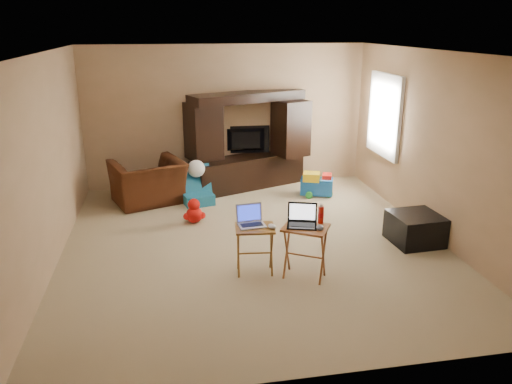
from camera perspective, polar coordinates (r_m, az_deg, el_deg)
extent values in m
plane|color=#C2B186|center=(6.79, -0.30, -5.88)|extent=(5.50, 5.50, 0.00)
plane|color=silver|center=(6.19, -0.34, 15.70)|extent=(5.50, 5.50, 0.00)
plane|color=tan|center=(9.04, -3.39, 8.62)|extent=(5.00, 0.00, 5.00)
plane|color=tan|center=(3.84, 6.86, -5.62)|extent=(5.00, 0.00, 5.00)
plane|color=tan|center=(6.44, -22.82, 3.08)|extent=(0.00, 5.50, 5.50)
plane|color=tan|center=(7.23, 19.68, 5.02)|extent=(0.00, 5.50, 5.50)
plane|color=white|center=(8.54, 14.59, 8.49)|extent=(0.00, 1.20, 1.20)
cube|color=white|center=(8.53, 14.46, 8.49)|extent=(0.06, 1.14, 1.34)
cube|color=black|center=(8.88, -0.94, 5.86)|extent=(2.14, 1.24, 1.71)
imported|color=black|center=(9.08, -1.15, 5.93)|extent=(0.87, 0.18, 0.50)
imported|color=#45210E|center=(8.38, -12.22, 1.10)|extent=(1.35, 1.27, 0.71)
cube|color=black|center=(7.08, 17.73, -3.99)|extent=(0.66, 0.66, 0.40)
cube|color=#9B6525|center=(5.91, -0.13, -6.66)|extent=(0.49, 0.41, 0.59)
cube|color=#A25E27|center=(5.82, 5.60, -6.87)|extent=(0.62, 0.59, 0.64)
cube|color=#A4A3A7|center=(5.77, -0.48, -2.84)|extent=(0.33, 0.29, 0.24)
cube|color=black|center=(5.65, 5.29, -2.79)|extent=(0.40, 0.36, 0.24)
ellipsoid|color=white|center=(5.75, 1.84, -3.94)|extent=(0.11, 0.14, 0.05)
ellipsoid|color=#45444A|center=(5.61, 7.32, -4.07)|extent=(0.10, 0.14, 0.05)
cylinder|color=red|center=(5.78, 7.43, -2.61)|extent=(0.06, 0.06, 0.20)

